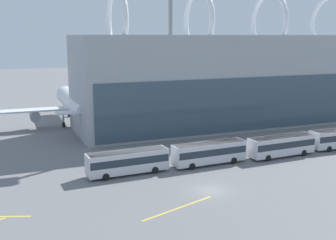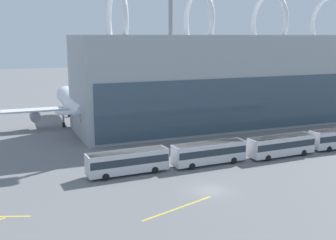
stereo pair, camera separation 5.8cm
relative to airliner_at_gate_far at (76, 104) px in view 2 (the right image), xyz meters
name	(u,v)px [view 2 (the right image)]	position (x,y,z in m)	size (l,w,h in m)	color
ground_plane	(210,191)	(8.52, -45.30, -4.78)	(440.00, 440.00, 0.00)	slate
terminal_building	(327,74)	(57.99, -10.28, 5.13)	(118.86, 18.75, 28.41)	#9EA3A8
airliner_at_gate_far	(76,104)	(0.00, 0.00, 0.00)	(30.03, 34.07, 14.13)	silver
airliner_parked_remote	(264,83)	(58.94, 16.61, 0.45)	(44.02, 46.59, 13.88)	white
shuttle_bus_0	(128,161)	(0.86, -35.31, -2.84)	(11.54, 3.22, 3.31)	silver
shuttle_bus_1	(209,152)	(13.47, -35.42, -2.84)	(11.54, 3.23, 3.31)	silver
shuttle_bus_2	(281,145)	(26.08, -36.00, -2.84)	(11.55, 3.28, 3.31)	silver
floodlight_mast	(171,40)	(14.37, -18.15, 13.47)	(3.19, 3.19, 27.89)	gray
lane_stripe_1	(178,208)	(2.71, -48.77, -4.77)	(10.39, 0.25, 0.01)	yellow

